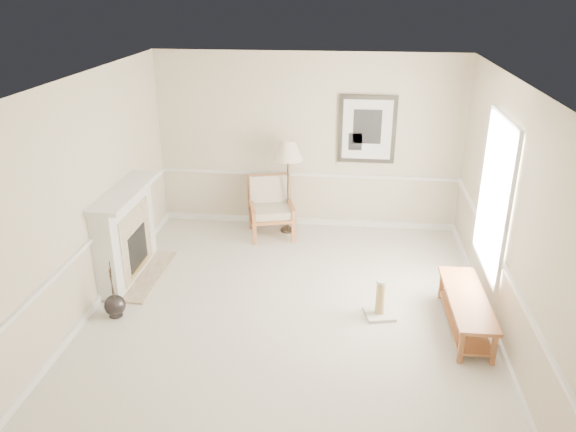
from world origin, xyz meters
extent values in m
plane|color=silver|center=(0.00, 0.00, 0.00)|extent=(5.50, 5.50, 0.00)
cube|color=beige|center=(0.00, 2.75, 1.45)|extent=(5.00, 0.04, 2.90)
cube|color=beige|center=(0.00, -2.75, 1.45)|extent=(5.00, 0.04, 2.90)
cube|color=beige|center=(-2.50, 0.00, 1.45)|extent=(0.04, 5.50, 2.90)
cube|color=beige|center=(2.50, 0.00, 1.45)|extent=(0.04, 5.50, 2.90)
cube|color=white|center=(0.00, 0.00, 2.90)|extent=(5.00, 5.50, 0.04)
cube|color=white|center=(0.00, 2.73, 0.05)|extent=(4.95, 0.04, 0.10)
cube|color=white|center=(0.00, 2.73, 0.90)|extent=(4.95, 0.04, 0.05)
cube|color=white|center=(2.46, 0.40, 1.50)|extent=(0.03, 1.20, 1.80)
cube|color=white|center=(2.45, 0.40, 1.50)|extent=(0.05, 1.34, 1.94)
cube|color=black|center=(0.95, 2.72, 1.70)|extent=(0.92, 0.04, 1.10)
cube|color=white|center=(0.95, 2.69, 1.70)|extent=(0.78, 0.01, 0.96)
cube|color=black|center=(0.95, 2.69, 1.75)|extent=(0.45, 0.01, 0.55)
cube|color=white|center=(-2.36, 0.60, 0.62)|extent=(0.28, 1.50, 1.25)
cube|color=white|center=(-2.31, 0.60, 1.28)|extent=(0.46, 1.64, 0.06)
cube|color=#C6B28E|center=(-2.21, 0.60, 0.55)|extent=(0.02, 1.05, 0.95)
cube|color=black|center=(-2.20, 0.60, 0.42)|extent=(0.02, 0.62, 0.58)
cube|color=#B28F3B|center=(-2.20, 0.60, 0.16)|extent=(0.01, 0.66, 0.05)
cube|color=#C6B28E|center=(-2.20, 0.60, 0.01)|extent=(0.60, 1.50, 0.03)
sphere|color=black|center=(-2.15, -0.43, 0.15)|extent=(0.27, 0.27, 0.27)
cylinder|color=black|center=(-2.15, -0.43, 0.04)|extent=(0.17, 0.17, 0.08)
cylinder|color=black|center=(-2.15, -0.43, 0.50)|extent=(0.07, 0.09, 0.42)
cylinder|color=black|center=(-2.15, -0.43, 0.46)|extent=(0.09, 0.12, 0.34)
cylinder|color=black|center=(-2.15, -0.43, 0.53)|extent=(0.04, 0.05, 0.49)
cube|color=#AF6138|center=(-0.76, 1.82, 0.19)|extent=(0.07, 0.07, 0.39)
cube|color=#AF6138|center=(-0.93, 2.43, 0.19)|extent=(0.07, 0.07, 0.39)
cube|color=#AF6138|center=(-0.15, 1.98, 0.19)|extent=(0.07, 0.07, 0.39)
cube|color=#AF6138|center=(-0.32, 2.59, 0.19)|extent=(0.07, 0.07, 0.39)
cube|color=#AF6138|center=(-0.54, 2.21, 0.36)|extent=(0.87, 0.87, 0.05)
cube|color=#AF6138|center=(-0.62, 2.52, 0.67)|extent=(0.73, 0.35, 0.56)
cube|color=#AF6138|center=(-0.84, 2.12, 0.53)|extent=(0.24, 0.70, 0.05)
cube|color=#AF6138|center=(-0.23, 2.29, 0.53)|extent=(0.24, 0.70, 0.05)
cube|color=white|center=(-0.54, 2.21, 0.45)|extent=(0.80, 0.80, 0.12)
cube|color=white|center=(-0.61, 2.46, 0.69)|extent=(0.68, 0.36, 0.50)
cylinder|color=black|center=(-0.29, 2.40, 0.01)|extent=(0.25, 0.25, 0.03)
cylinder|color=black|center=(-0.29, 2.40, 0.73)|extent=(0.03, 0.03, 1.41)
cone|color=beige|center=(-0.29, 2.40, 1.41)|extent=(0.58, 0.58, 0.31)
cube|color=#AF6138|center=(2.15, -0.22, 0.41)|extent=(0.48, 1.53, 0.04)
cube|color=#AF6138|center=(2.15, -0.22, 0.11)|extent=(0.41, 1.42, 0.03)
cube|color=#AF6138|center=(1.99, -0.91, 0.20)|extent=(0.06, 0.06, 0.39)
cube|color=#AF6138|center=(2.33, -0.91, 0.20)|extent=(0.06, 0.06, 0.39)
cube|color=#AF6138|center=(1.97, 0.48, 0.20)|extent=(0.06, 0.06, 0.39)
cube|color=#AF6138|center=(2.31, 0.48, 0.20)|extent=(0.06, 0.06, 0.39)
cube|color=beige|center=(1.14, -0.06, 0.02)|extent=(0.42, 0.42, 0.04)
cylinder|color=tan|center=(1.14, -0.06, 0.26)|extent=(0.11, 0.11, 0.42)
cylinder|color=beige|center=(1.14, -0.06, 0.48)|extent=(0.13, 0.13, 0.04)
camera|label=1|loc=(0.67, -6.18, 3.89)|focal=35.00mm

